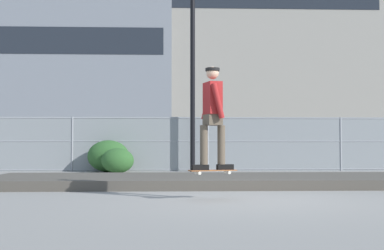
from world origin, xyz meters
name	(u,v)px	position (x,y,z in m)	size (l,w,h in m)	color
ground_plane	(246,200)	(0.00, 0.00, 0.00)	(120.00, 120.00, 0.00)	gray
gravel_berm	(226,180)	(0.00, 3.09, 0.10)	(10.59, 3.04, 0.20)	#4C473F
skateboard	(213,171)	(-0.56, 0.00, 0.48)	(0.82, 0.41, 0.07)	#9E5B33
skater	(213,111)	(-0.56, 0.00, 1.47)	(0.72, 0.62, 1.72)	black
chain_fence	(208,144)	(0.00, 9.05, 0.93)	(27.69, 0.06, 1.85)	gray
street_lamp	(193,34)	(-0.54, 8.63, 4.62)	(0.44, 0.44, 7.53)	black
parked_car_near	(140,146)	(-2.46, 11.34, 0.84)	(4.46, 2.07, 1.66)	#B7BABF
parked_car_mid	(285,146)	(3.14, 11.28, 0.84)	(4.44, 2.02, 1.66)	#566B4C
library_building	(78,70)	(-10.74, 43.92, 8.41)	(18.96, 10.18, 16.82)	slate
office_block	(239,42)	(6.35, 48.75, 12.37)	(27.76, 15.88, 24.74)	gray
shrub_left	(108,156)	(-3.33, 8.57, 0.53)	(1.36, 1.11, 1.05)	#2D5B28
shrub_center	(118,161)	(-2.95, 7.87, 0.40)	(1.03, 0.84, 0.80)	#2D5B28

